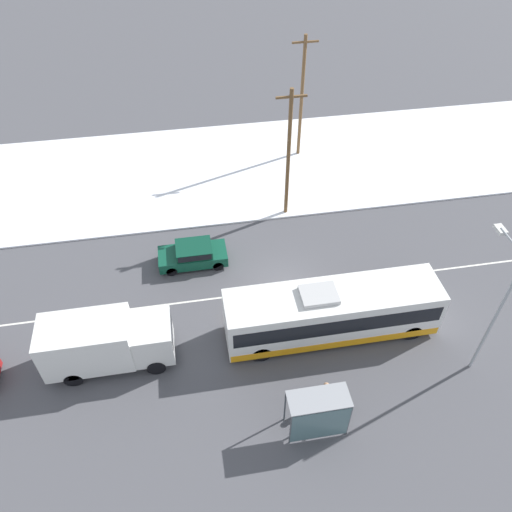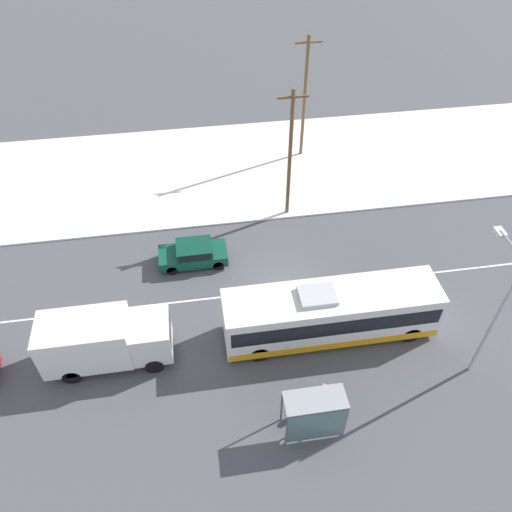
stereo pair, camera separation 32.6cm
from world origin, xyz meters
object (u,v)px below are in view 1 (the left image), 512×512
Objects in this scene: bus_shelter at (319,413)px; utility_pole_roadside at (289,154)px; sedan_car at (193,254)px; utility_pole_snowlot at (302,97)px; streetlamp at (497,297)px; box_truck at (104,342)px; city_bus at (332,312)px; pedestrian_at_stop at (325,392)px.

utility_pole_roadside is (1.91, 15.38, 2.90)m from bus_shelter.
sedan_car is 14.37m from utility_pole_snowlot.
streetlamp is at bearing 144.60° from sedan_car.
utility_pole_snowlot reaches higher than box_truck.
city_bus is 9.15m from sedan_car.
box_truck is 1.52× the size of sedan_car.
box_truck is 2.31× the size of bus_shelter.
sedan_car is at bearing -149.73° from utility_pole_roadside.
bus_shelter is at bearing -30.25° from box_truck.
streetlamp reaches higher than pedestrian_at_stop.
city_bus is 10.49m from utility_pole_roadside.
utility_pole_snowlot reaches higher than utility_pole_roadside.
bus_shelter is (-0.67, -1.27, 0.60)m from pedestrian_at_stop.
sedan_car is 12.52m from bus_shelter.
utility_pole_snowlot reaches higher than pedestrian_at_stop.
sedan_car is at bearing 116.44° from pedestrian_at_stop.
streetlamp reaches higher than sedan_car.
box_truck is at bearing 170.79° from streetlamp.
pedestrian_at_stop is 8.63m from streetlamp.
sedan_car is (-6.58, 6.30, -0.78)m from city_bus.
pedestrian_at_stop is 1.55m from bus_shelter.
city_bus is 7.62m from streetlamp.
sedan_car is at bearing 53.61° from box_truck.
bus_shelter is 22.88m from utility_pole_snowlot.
bus_shelter is at bearing -163.48° from streetlamp.
utility_pole_snowlot is at bearing -129.87° from sedan_car.
city_bus is at bearing 136.25° from sedan_car.
streetlamp is (17.54, -2.84, 3.08)m from box_truck.
city_bus is at bearing 0.06° from box_truck.
bus_shelter reaches higher than pedestrian_at_stop.
utility_pole_roadside is (1.24, 14.12, 3.49)m from pedestrian_at_stop.
city_bus is 2.70× the size of sedan_car.
utility_pole_roadside is (-6.49, 12.90, -0.14)m from streetlamp.
utility_pole_snowlot reaches higher than bus_shelter.
pedestrian_at_stop is 0.20× the size of utility_pole_roadside.
city_bus is 17.35m from utility_pole_snowlot.
utility_pole_roadside reaches higher than city_bus.
pedestrian_at_stop is at bearing -171.03° from streetlamp.
bus_shelter is 9.27m from streetlamp.
utility_pole_snowlot is (13.51, 16.92, 3.07)m from box_truck.
bus_shelter is (4.49, -11.65, 0.92)m from sedan_car.
utility_pole_roadside is at bearing 82.93° from bus_shelter.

